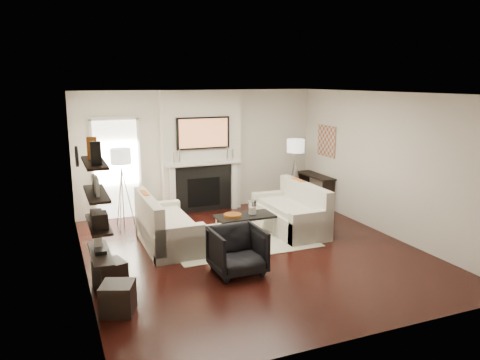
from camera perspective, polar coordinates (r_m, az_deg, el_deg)
name	(u,v)px	position (r m, az deg, el deg)	size (l,w,h in m)	color
room_envelope	(254,175)	(7.82, 1.67, 0.58)	(6.00, 6.00, 6.00)	black
chimney_breast	(201,152)	(10.47, -4.74, 3.48)	(1.80, 0.25, 2.70)	silver
fireplace_surround	(204,189)	(10.50, -4.44, -1.10)	(1.30, 0.02, 1.04)	black
firebox	(204,192)	(10.51, -4.43, -1.48)	(0.75, 0.02, 0.65)	black
mantel_pilaster_l	(173,191)	(10.27, -8.21, -1.32)	(0.12, 0.08, 1.10)	white
mantel_pilaster_r	(234,185)	(10.70, -0.72, -0.65)	(0.12, 0.08, 1.10)	white
mantel_shelf	(204,163)	(10.33, -4.41, 2.08)	(1.70, 0.18, 0.07)	white
tv_body	(203,133)	(10.26, -4.51, 5.73)	(1.20, 0.06, 0.70)	black
tv_screen	(204,133)	(10.23, -4.46, 5.72)	(1.10, 0.01, 0.62)	#BF723F
candlestick_l_tall	(179,156)	(10.16, -7.40, 2.90)	(0.04, 0.04, 0.30)	silver
candlestick_l_short	(174,158)	(10.13, -8.10, 2.68)	(0.04, 0.04, 0.24)	silver
candlestick_r_tall	(227,153)	(10.49, -1.58, 3.29)	(0.04, 0.04, 0.30)	silver
candlestick_r_short	(233,154)	(10.54, -0.92, 3.17)	(0.04, 0.04, 0.24)	silver
hallway_panel	(117,170)	(10.23, -14.82, 1.21)	(0.90, 0.02, 2.10)	white
door_trim_l	(93,172)	(10.16, -17.49, 0.98)	(0.06, 0.06, 2.16)	white
door_trim_r	(139,168)	(10.28, -12.16, 1.39)	(0.06, 0.06, 2.16)	white
door_trim_top	(114,119)	(10.07, -15.14, 7.24)	(1.02, 0.06, 0.06)	white
rug	(237,238)	(8.83, -0.39, -7.10)	(2.60, 2.00, 0.01)	#BFBA9C
loveseat_left_base	(168,234)	(8.52, -8.74, -6.53)	(0.85, 1.80, 0.42)	beige
loveseat_left_back	(149,219)	(8.35, -11.05, -4.71)	(0.18, 1.80, 0.80)	beige
loveseat_left_arm_n	(180,244)	(7.74, -7.33, -7.70)	(0.85, 0.18, 0.60)	beige
loveseat_left_arm_s	(158,217)	(9.24, -9.96, -4.49)	(0.85, 0.18, 0.60)	beige
loveseat_left_cushion	(171,220)	(8.45, -8.47, -4.82)	(0.63, 1.44, 0.10)	beige
pillow_left_orange	(145,204)	(8.58, -11.51, -2.86)	(0.10, 0.42, 0.42)	#B65D16
pillow_left_charcoal	(152,213)	(8.02, -10.68, -3.97)	(0.10, 0.40, 0.40)	black
loveseat_right_base	(290,220)	(9.29, 6.07, -4.86)	(0.85, 1.80, 0.42)	beige
loveseat_right_back	(305,203)	(9.37, 7.92, -2.76)	(0.18, 1.80, 0.80)	beige
loveseat_right_arm_n	(311,227)	(8.60, 8.65, -5.71)	(0.85, 0.18, 0.60)	beige
loveseat_right_arm_s	(272,206)	(9.96, 3.87, -3.12)	(0.85, 0.18, 0.60)	beige
loveseat_right_cushion	(288,207)	(9.20, 5.83, -3.35)	(0.63, 1.44, 0.10)	beige
pillow_right_orange	(298,190)	(9.57, 7.05, -1.16)	(0.10, 0.42, 0.42)	#B65D16
pillow_right_charcoal	(313,197)	(9.07, 8.90, -2.02)	(0.10, 0.40, 0.40)	black
coffee_table	(245,216)	(8.82, 0.62, -4.44)	(1.10, 0.55, 0.04)	black
coffee_leg_nw	(224,234)	(8.51, -1.92, -6.54)	(0.02, 0.02, 0.38)	silver
coffee_leg_ne	(274,227)	(8.89, 4.16, -5.75)	(0.02, 0.02, 0.38)	silver
coffee_leg_sw	(216,227)	(8.90, -2.92, -5.70)	(0.02, 0.02, 0.38)	silver
coffee_leg_se	(264,221)	(9.27, 2.94, -4.99)	(0.02, 0.02, 0.38)	silver
hurricane_glass	(252,207)	(8.83, 1.52, -3.34)	(0.15, 0.15, 0.26)	white
hurricane_candle	(252,211)	(8.85, 1.52, -3.74)	(0.10, 0.10, 0.15)	white
copper_bowl	(233,215)	(8.72, -0.90, -4.33)	(0.33, 0.33, 0.06)	#A9581C
armchair	(237,248)	(7.21, -0.31, -8.34)	(0.76, 0.71, 0.78)	black
lamp_left_post	(123,198)	(9.62, -14.09, -2.17)	(0.02, 0.02, 1.20)	silver
lamp_left_shade	(121,156)	(9.45, -14.35, 2.83)	(0.40, 0.40, 0.30)	white
lamp_left_leg_a	(128,198)	(9.63, -13.44, -2.12)	(0.02, 0.02, 1.25)	silver
lamp_left_leg_b	(119,197)	(9.70, -14.49, -2.07)	(0.02, 0.02, 1.25)	silver
lamp_left_leg_c	(121,200)	(9.52, -14.33, -2.33)	(0.02, 0.02, 1.25)	silver
lamp_right_post	(295,182)	(10.85, 6.70, -0.28)	(0.02, 0.02, 1.20)	silver
lamp_right_shade	(296,146)	(10.70, 6.81, 4.17)	(0.40, 0.40, 0.30)	white
lamp_right_leg_a	(299,182)	(10.90, 7.20, -0.24)	(0.02, 0.02, 1.25)	silver
lamp_right_leg_b	(291,182)	(10.91, 6.20, -0.21)	(0.02, 0.02, 1.25)	silver
lamp_right_leg_c	(295,183)	(10.74, 6.68, -0.41)	(0.02, 0.02, 1.25)	silver
console_top	(316,176)	(11.03, 9.24, 0.53)	(0.35, 1.20, 0.04)	black
console_leg_n	(328,197)	(10.66, 10.71, -1.99)	(0.30, 0.04, 0.71)	black
console_leg_s	(304,186)	(11.57, 7.76, -0.78)	(0.30, 0.04, 0.71)	black
wall_art	(327,141)	(10.86, 10.52, 4.69)	(0.03, 0.70, 0.70)	#A97454
shelf_bottom	(100,254)	(6.41, -16.66, -8.59)	(0.25, 1.00, 0.04)	black
shelf_lower	(98,224)	(6.28, -16.88, -5.17)	(0.25, 1.00, 0.04)	black
shelf_upper	(96,194)	(6.18, -17.10, -1.62)	(0.25, 1.00, 0.04)	black
shelf_top	(94,163)	(6.10, -17.33, 2.03)	(0.25, 1.00, 0.04)	black
decor_magfile_a	(96,153)	(5.80, -17.18, 3.13)	(0.12, 0.10, 0.28)	black
decor_magfile_b	(92,148)	(6.27, -17.59, 3.73)	(0.12, 0.10, 0.28)	#B65D16
decor_frame_a	(97,186)	(6.05, -17.08, -0.67)	(0.04, 0.30, 0.22)	white
decor_frame_b	(94,182)	(6.38, -17.36, -0.23)	(0.04, 0.22, 0.18)	black
decor_wine_rack	(100,221)	(6.01, -16.71, -4.75)	(0.18, 0.25, 0.20)	black
decor_box_small	(96,214)	(6.48, -17.12, -3.95)	(0.15, 0.12, 0.12)	black
decor_books	(100,251)	(6.37, -16.66, -8.30)	(0.14, 0.20, 0.05)	black
decor_box_tall	(98,240)	(6.60, -16.93, -7.02)	(0.10, 0.10, 0.18)	white
clock_rim	(77,157)	(8.00, -19.30, 2.72)	(0.34, 0.34, 0.04)	black
clock_face	(78,156)	(8.00, -19.12, 2.73)	(0.29, 0.29, 0.01)	white
ottoman_near	(110,275)	(7.02, -15.56, -11.07)	(0.40, 0.40, 0.40)	black
ottoman_far	(118,298)	(6.30, -14.65, -13.77)	(0.40, 0.40, 0.40)	black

